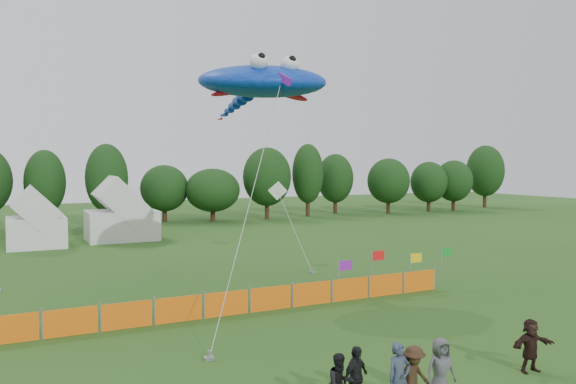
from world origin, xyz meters
name	(u,v)px	position (x,y,z in m)	size (l,w,h in m)	color
treeline	(132,184)	(1.61, 44.93, 4.18)	(104.57, 8.78, 8.36)	#382314
tent_left	(36,222)	(-7.69, 32.92, 1.84)	(4.14, 4.14, 3.65)	silver
tent_right	(122,216)	(-1.29, 34.10, 1.98)	(5.55, 4.44, 3.92)	silver
barrier_fence	(249,301)	(-0.44, 8.82, 0.50)	(19.90, 0.06, 1.00)	orange
flag_row	(395,266)	(7.19, 8.94, 1.33)	(6.73, 0.39, 2.09)	gray
spectator_a	(399,378)	(-0.64, -1.60, 0.90)	(0.66, 0.43, 1.80)	#303B50
spectator_b	(340,384)	(-2.01, -1.04, 0.78)	(0.76, 0.59, 1.56)	black
spectator_c	(414,378)	(-0.16, -1.58, 0.82)	(1.06, 0.61, 1.64)	#342215
spectator_d	(356,378)	(-1.47, -0.90, 0.81)	(0.95, 0.40, 1.62)	black
spectator_e	(440,370)	(0.74, -1.55, 0.86)	(0.84, 0.55, 1.72)	#494A4E
spectator_f	(531,345)	(4.65, -1.08, 0.80)	(1.49, 0.47, 1.61)	black
stingray_kite	(260,83)	(2.04, 13.35, 10.27)	(9.66, 17.34, 11.45)	blue
small_kite_white	(285,209)	(6.30, 19.15, 3.35)	(1.27, 5.84, 5.10)	white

